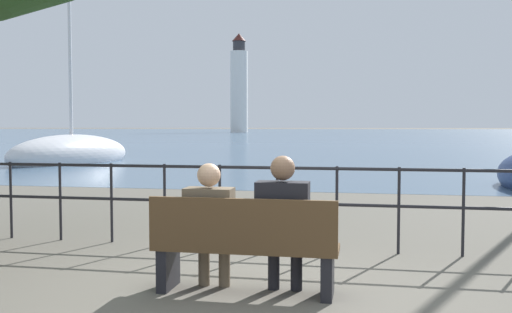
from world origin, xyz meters
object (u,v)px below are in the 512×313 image
object	(u,v)px
seated_person_left	(210,220)
harbor_lighthouse	(239,87)
seated_person_right	(283,218)
park_bench	(244,248)
sailboat_1	(72,154)

from	to	relation	value
seated_person_left	harbor_lighthouse	bearing A→B (deg)	102.41
seated_person_right	seated_person_left	bearing A→B (deg)	179.69
harbor_lighthouse	seated_person_left	bearing A→B (deg)	-77.59
park_bench	sailboat_1	world-z (taller)	sailboat_1
seated_person_left	sailboat_1	distance (m)	19.87
seated_person_left	sailboat_1	xyz separation A→B (m)	(-10.62, 16.78, -0.27)
park_bench	harbor_lighthouse	bearing A→B (deg)	102.55
park_bench	seated_person_right	world-z (taller)	seated_person_right
park_bench	seated_person_left	xyz separation A→B (m)	(-0.34, 0.08, 0.23)
seated_person_left	seated_person_right	bearing A→B (deg)	-0.31
park_bench	sailboat_1	xyz separation A→B (m)	(-10.97, 16.86, -0.04)
seated_person_right	park_bench	bearing A→B (deg)	-168.12
seated_person_left	park_bench	bearing A→B (deg)	-12.47
seated_person_left	seated_person_right	xyz separation A→B (m)	(0.69, -0.00, 0.04)
seated_person_left	sailboat_1	world-z (taller)	sailboat_1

